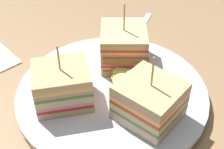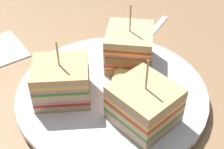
# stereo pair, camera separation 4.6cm
# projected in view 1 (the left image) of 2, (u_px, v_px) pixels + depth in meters

# --- Properties ---
(ground_plane) EXTENTS (1.16, 0.88, 0.02)m
(ground_plane) POSITION_uv_depth(u_px,v_px,m) (112.00, 102.00, 0.50)
(ground_plane) COLOR #A07955
(plate) EXTENTS (0.29, 0.29, 0.02)m
(plate) POSITION_uv_depth(u_px,v_px,m) (112.00, 93.00, 0.49)
(plate) COLOR white
(plate) RESTS_ON ground_plane
(sandwich_wedge_0) EXTENTS (0.10, 0.10, 0.10)m
(sandwich_wedge_0) POSITION_uv_depth(u_px,v_px,m) (63.00, 85.00, 0.45)
(sandwich_wedge_0) COLOR beige
(sandwich_wedge_0) RESTS_ON plate
(sandwich_wedge_1) EXTENTS (0.08, 0.08, 0.10)m
(sandwich_wedge_1) POSITION_uv_depth(u_px,v_px,m) (149.00, 101.00, 0.42)
(sandwich_wedge_1) COLOR #D1BB87
(sandwich_wedge_1) RESTS_ON plate
(sandwich_wedge_2) EXTENTS (0.10, 0.10, 0.11)m
(sandwich_wedge_2) POSITION_uv_depth(u_px,v_px,m) (123.00, 46.00, 0.52)
(sandwich_wedge_2) COLOR #DCC388
(sandwich_wedge_2) RESTS_ON plate
(chip_pile) EXTENTS (0.09, 0.07, 0.03)m
(chip_pile) POSITION_uv_depth(u_px,v_px,m) (128.00, 81.00, 0.48)
(chip_pile) COLOR #D7B85B
(chip_pile) RESTS_ON plate
(spoon) EXTENTS (0.15, 0.05, 0.01)m
(spoon) POSITION_uv_depth(u_px,v_px,m) (134.00, 38.00, 0.61)
(spoon) COLOR silver
(spoon) RESTS_ON ground_plane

